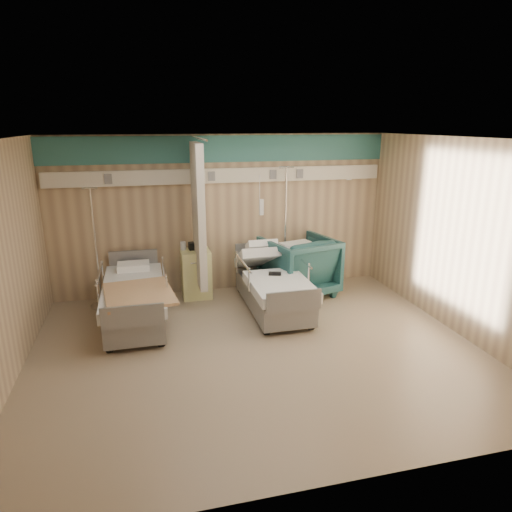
% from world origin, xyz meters
% --- Properties ---
extents(ground, '(6.00, 5.00, 0.00)m').
position_xyz_m(ground, '(0.00, 0.00, 0.00)').
color(ground, '#86735C').
rests_on(ground, ground).
extents(room_walls, '(6.04, 5.04, 2.82)m').
position_xyz_m(room_walls, '(-0.03, 0.25, 1.86)').
color(room_walls, tan).
rests_on(room_walls, ground).
extents(bed_right, '(1.00, 2.16, 0.63)m').
position_xyz_m(bed_right, '(0.60, 1.30, 0.32)').
color(bed_right, white).
rests_on(bed_right, ground).
extents(bed_left, '(1.00, 2.16, 0.63)m').
position_xyz_m(bed_left, '(-1.60, 1.30, 0.32)').
color(bed_left, white).
rests_on(bed_left, ground).
extents(bedside_cabinet, '(0.50, 0.48, 0.85)m').
position_xyz_m(bedside_cabinet, '(-0.55, 2.20, 0.42)').
color(bedside_cabinet, '#E9E791').
rests_on(bedside_cabinet, ground).
extents(visitor_armchair, '(1.38, 1.41, 1.06)m').
position_xyz_m(visitor_armchair, '(1.25, 1.90, 0.53)').
color(visitor_armchair, '#1E4A4C').
rests_on(visitor_armchair, ground).
extents(waffle_blanket, '(0.67, 0.62, 0.06)m').
position_xyz_m(waffle_blanket, '(1.24, 1.88, 1.09)').
color(waffle_blanket, white).
rests_on(waffle_blanket, visitor_armchair).
extents(iv_stand_right, '(0.40, 0.40, 2.25)m').
position_xyz_m(iv_stand_right, '(1.10, 2.26, 0.46)').
color(iv_stand_right, silver).
rests_on(iv_stand_right, ground).
extents(iv_stand_left, '(0.36, 0.36, 2.01)m').
position_xyz_m(iv_stand_left, '(-2.17, 2.12, 0.41)').
color(iv_stand_left, silver).
rests_on(iv_stand_left, ground).
extents(call_remote, '(0.22, 0.15, 0.04)m').
position_xyz_m(call_remote, '(0.61, 1.22, 0.65)').
color(call_remote, black).
rests_on(call_remote, bed_right).
extents(tan_blanket, '(1.06, 1.26, 0.04)m').
position_xyz_m(tan_blanket, '(-1.52, 0.84, 0.65)').
color(tan_blanket, tan).
rests_on(tan_blanket, bed_left).
extents(toiletry_bag, '(0.24, 0.16, 0.13)m').
position_xyz_m(toiletry_bag, '(-0.53, 2.28, 0.91)').
color(toiletry_bag, black).
rests_on(toiletry_bag, bedside_cabinet).
extents(white_cup, '(0.11, 0.11, 0.14)m').
position_xyz_m(white_cup, '(-0.74, 2.30, 0.92)').
color(white_cup, white).
rests_on(white_cup, bedside_cabinet).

